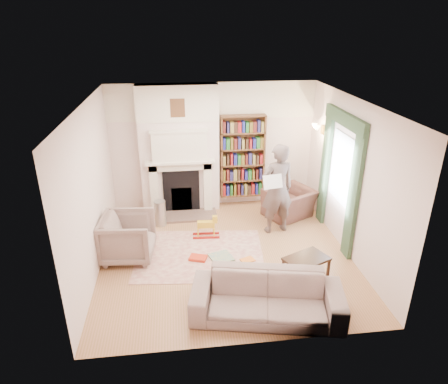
{
  "coord_description": "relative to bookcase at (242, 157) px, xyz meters",
  "views": [
    {
      "loc": [
        -0.81,
        -6.29,
        4.02
      ],
      "look_at": [
        0.0,
        0.25,
        1.15
      ],
      "focal_mm": 32.0,
      "sensor_mm": 36.0,
      "label": 1
    }
  ],
  "objects": [
    {
      "name": "newspaper",
      "position": [
        0.32,
        -1.56,
        0.0
      ],
      "size": [
        0.4,
        0.19,
        0.26
      ],
      "primitive_type": "cube",
      "rotation": [
        -0.35,
        0.0,
        0.2
      ],
      "color": "silver",
      "rests_on": "man_reading"
    },
    {
      "name": "wall_front",
      "position": [
        -0.65,
        -4.37,
        0.22
      ],
      "size": [
        4.5,
        0.0,
        4.5
      ],
      "primitive_type": "plane",
      "rotation": [
        -1.57,
        0.0,
        0.0
      ],
      "color": "#F3DBD3",
      "rests_on": "floor"
    },
    {
      "name": "comic_annuals",
      "position": [
        -0.31,
        -2.52,
        -1.16
      ],
      "size": [
        0.33,
        0.48,
        0.02
      ],
      "color": "red",
      "rests_on": "rug"
    },
    {
      "name": "man_reading",
      "position": [
        0.47,
        -1.36,
        -0.25
      ],
      "size": [
        0.75,
        0.57,
        1.86
      ],
      "primitive_type": "imported",
      "rotation": [
        0.0,
        0.0,
        3.35
      ],
      "color": "#544643",
      "rests_on": "floor"
    },
    {
      "name": "wall_left",
      "position": [
        -2.9,
        -2.12,
        0.22
      ],
      "size": [
        0.0,
        4.5,
        4.5
      ],
      "primitive_type": "plane",
      "rotation": [
        1.57,
        0.0,
        1.57
      ],
      "color": "#F3DBD3",
      "rests_on": "floor"
    },
    {
      "name": "ceiling",
      "position": [
        -0.65,
        -2.12,
        1.62
      ],
      "size": [
        4.5,
        4.5,
        0.0
      ],
      "primitive_type": "plane",
      "rotation": [
        3.14,
        0.0,
        0.0
      ],
      "color": "white",
      "rests_on": "wall_back"
    },
    {
      "name": "pelmet",
      "position": [
        1.54,
        -1.72,
        1.2
      ],
      "size": [
        0.09,
        1.7,
        0.24
      ],
      "primitive_type": "cube",
      "color": "#2B442D",
      "rests_on": "wall_right"
    },
    {
      "name": "armchair_left",
      "position": [
        -2.4,
        -2.0,
        -0.76
      ],
      "size": [
        0.99,
        0.96,
        0.83
      ],
      "primitive_type": "imported",
      "rotation": [
        0.0,
        0.0,
        1.48
      ],
      "color": "gray",
      "rests_on": "floor"
    },
    {
      "name": "sofa",
      "position": [
        -0.27,
        -3.83,
        -0.86
      ],
      "size": [
        2.32,
        1.28,
        0.64
      ],
      "primitive_type": "imported",
      "rotation": [
        0.0,
        0.0,
        -0.2
      ],
      "color": "gray",
      "rests_on": "floor"
    },
    {
      "name": "board_game",
      "position": [
        -0.75,
        -2.27,
        -1.15
      ],
      "size": [
        0.48,
        0.48,
        0.03
      ],
      "primitive_type": "cube",
      "rotation": [
        0.0,
        0.0,
        0.31
      ],
      "color": "gold",
      "rests_on": "rug"
    },
    {
      "name": "curtain_left",
      "position": [
        1.55,
        -2.42,
        0.02
      ],
      "size": [
        0.07,
        0.32,
        2.4
      ],
      "primitive_type": "cube",
      "color": "#2B442D",
      "rests_on": "floor"
    },
    {
      "name": "floor",
      "position": [
        -0.65,
        -2.12,
        -1.18
      ],
      "size": [
        4.5,
        4.5,
        0.0
      ],
      "primitive_type": "plane",
      "color": "olive",
      "rests_on": "ground"
    },
    {
      "name": "bookcase",
      "position": [
        0.0,
        0.0,
        0.0
      ],
      "size": [
        1.0,
        0.24,
        1.85
      ],
      "primitive_type": "cube",
      "color": "brown",
      "rests_on": "floor"
    },
    {
      "name": "paraffin_heater",
      "position": [
        -1.87,
        -0.82,
        -0.9
      ],
      "size": [
        0.31,
        0.31,
        0.55
      ],
      "primitive_type": "cylinder",
      "rotation": [
        0.0,
        0.0,
        0.36
      ],
      "color": "#A7A9AE",
      "rests_on": "floor"
    },
    {
      "name": "armchair_reading",
      "position": [
        0.92,
        -0.76,
        -0.86
      ],
      "size": [
        1.25,
        1.19,
        0.63
      ],
      "primitive_type": "imported",
      "rotation": [
        0.0,
        0.0,
        3.6
      ],
      "color": "#472825",
      "rests_on": "floor"
    },
    {
      "name": "fireplace",
      "position": [
        -1.4,
        -0.07,
        0.21
      ],
      "size": [
        1.7,
        0.58,
        2.8
      ],
      "color": "#F3DBD3",
      "rests_on": "floor"
    },
    {
      "name": "window",
      "position": [
        1.58,
        -1.72,
        0.27
      ],
      "size": [
        0.02,
        0.9,
        1.3
      ],
      "primitive_type": "cube",
      "color": "silver",
      "rests_on": "wall_right"
    },
    {
      "name": "wall_right",
      "position": [
        1.6,
        -2.12,
        0.22
      ],
      "size": [
        0.0,
        4.5,
        4.5
      ],
      "primitive_type": "plane",
      "rotation": [
        1.57,
        0.0,
        -1.57
      ],
      "color": "#F3DBD3",
      "rests_on": "floor"
    },
    {
      "name": "rocking_horse",
      "position": [
        -0.96,
        -1.45,
        -0.94
      ],
      "size": [
        0.54,
        0.24,
        0.47
      ],
      "primitive_type": null,
      "rotation": [
        0.0,
        0.0,
        -0.06
      ],
      "color": "gold",
      "rests_on": "rug"
    },
    {
      "name": "wall_sconce",
      "position": [
        1.38,
        -0.62,
        0.72
      ],
      "size": [
        0.2,
        0.24,
        0.24
      ],
      "primitive_type": null,
      "color": "gold",
      "rests_on": "wall_right"
    },
    {
      "name": "curtain_right",
      "position": [
        1.55,
        -1.02,
        0.02
      ],
      "size": [
        0.07,
        0.32,
        2.4
      ],
      "primitive_type": "cube",
      "color": "#2B442D",
      "rests_on": "floor"
    },
    {
      "name": "wall_back",
      "position": [
        -0.65,
        0.13,
        0.22
      ],
      "size": [
        4.5,
        0.0,
        4.5
      ],
      "primitive_type": "plane",
      "rotation": [
        1.57,
        0.0,
        0.0
      ],
      "color": "#F3DBD3",
      "rests_on": "floor"
    },
    {
      "name": "game_box_lid",
      "position": [
        -1.17,
        -2.25,
        -1.14
      ],
      "size": [
        0.36,
        0.3,
        0.05
      ],
      "primitive_type": "cube",
      "rotation": [
        0.0,
        0.0,
        -0.34
      ],
      "color": "red",
      "rests_on": "rug"
    },
    {
      "name": "coffee_table",
      "position": [
        0.55,
        -3.11,
        -0.95
      ],
      "size": [
        0.82,
        0.7,
        0.45
      ],
      "primitive_type": null,
      "rotation": [
        0.0,
        0.0,
        0.43
      ],
      "color": "#361F13",
      "rests_on": "floor"
    },
    {
      "name": "rug",
      "position": [
        -1.12,
        -2.09,
        -1.17
      ],
      "size": [
        2.47,
        1.99,
        0.01
      ],
      "primitive_type": "cube",
      "rotation": [
        0.0,
        0.0,
        -0.1
      ],
      "color": "beige",
      "rests_on": "floor"
    }
  ]
}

